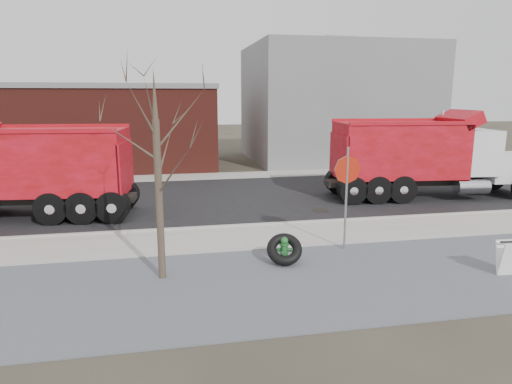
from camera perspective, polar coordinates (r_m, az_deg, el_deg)
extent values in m
plane|color=#383328|center=(14.77, 1.04, -6.00)|extent=(120.00, 120.00, 0.00)
cube|color=gray|center=(11.58, 4.73, -11.15)|extent=(60.00, 5.00, 0.03)
cube|color=#9E9B93|center=(14.99, 0.84, -5.60)|extent=(60.00, 2.50, 0.06)
cube|color=#9E9B93|center=(16.20, -0.11, -4.16)|extent=(60.00, 0.15, 0.11)
cube|color=black|center=(20.76, -2.59, -0.70)|extent=(60.00, 9.40, 0.02)
cube|color=#9E9B93|center=(26.30, -4.43, 2.02)|extent=(60.00, 2.00, 0.06)
cube|color=gray|center=(33.92, 9.77, 10.85)|extent=(12.00, 10.00, 8.00)
cube|color=maroon|center=(31.60, -24.10, 7.20)|extent=(20.00, 8.00, 5.00)
cube|color=gray|center=(31.54, -24.52, 11.99)|extent=(20.20, 8.20, 0.30)
cylinder|color=#382D23|center=(11.43, -12.00, -1.21)|extent=(0.18, 0.18, 4.00)
cone|color=#382D23|center=(11.14, -12.59, 11.93)|extent=(0.14, 0.14, 1.20)
cylinder|color=#296D35|center=(12.84, 3.53, -8.70)|extent=(0.40, 0.40, 0.05)
cylinder|color=#296D35|center=(12.75, 3.54, -7.56)|extent=(0.21, 0.21, 0.54)
cylinder|color=#296D35|center=(12.67, 3.56, -6.51)|extent=(0.27, 0.27, 0.05)
sphere|color=#296D35|center=(12.64, 3.56, -6.12)|extent=(0.22, 0.22, 0.22)
cylinder|color=#296D35|center=(12.61, 3.57, -5.73)|extent=(0.05, 0.05, 0.05)
cylinder|color=#296D35|center=(12.73, 2.85, -7.18)|extent=(0.14, 0.13, 0.10)
cylinder|color=#296D35|center=(12.71, 4.25, -7.23)|extent=(0.14, 0.13, 0.10)
cylinder|color=#296D35|center=(12.58, 3.49, -7.52)|extent=(0.16, 0.15, 0.14)
torus|color=black|center=(12.60, 3.58, -7.16)|extent=(1.11, 1.04, 0.87)
cylinder|color=gray|center=(13.72, 11.19, -0.91)|extent=(0.07, 0.07, 3.10)
cylinder|color=#AA1E0C|center=(13.55, 11.34, 2.75)|extent=(0.84, 0.12, 0.84)
cube|color=white|center=(13.55, 28.99, -7.11)|extent=(0.67, 0.27, 0.90)
cube|color=black|center=(22.20, 20.53, 1.25)|extent=(9.37, 1.78, 0.24)
cube|color=silver|center=(24.04, 28.81, 2.77)|extent=(2.58, 2.33, 1.20)
cube|color=silver|center=(22.92, 25.08, 4.67)|extent=(1.96, 2.65, 1.96)
cube|color=black|center=(23.26, 26.79, 5.96)|extent=(0.24, 2.18, 0.87)
cube|color=red|center=(21.39, 17.40, 5.10)|extent=(5.67, 3.09, 2.40)
cylinder|color=silver|center=(23.36, 22.09, 6.25)|extent=(0.17, 0.17, 2.62)
cylinder|color=black|center=(25.22, 27.53, 1.62)|extent=(1.22, 0.43, 1.20)
cylinder|color=black|center=(22.12, 12.97, 1.41)|extent=(1.22, 0.43, 1.20)
cylinder|color=black|center=(20.19, 14.87, 0.32)|extent=(1.22, 0.43, 1.20)
cube|color=black|center=(19.41, -27.67, -0.85)|extent=(8.80, 1.83, 0.24)
cube|color=red|center=(18.68, -24.15, 3.56)|extent=(5.59, 3.11, 2.36)
cylinder|color=black|center=(17.60, -20.83, -1.78)|extent=(1.20, 0.44, 1.18)
cylinder|color=black|center=(19.54, -19.24, -0.36)|extent=(1.20, 0.44, 1.18)
cube|color=silver|center=(20.02, -29.38, 0.68)|extent=(0.12, 1.68, 0.96)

